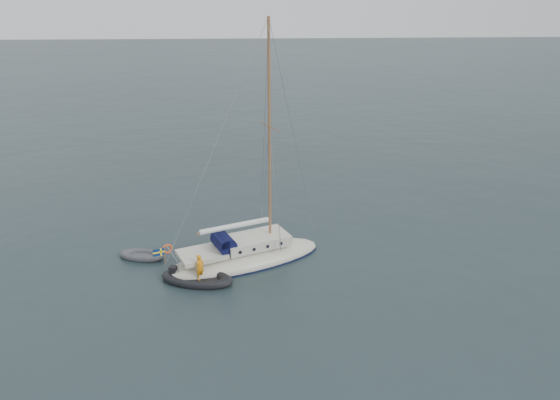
{
  "coord_description": "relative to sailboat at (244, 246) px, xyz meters",
  "views": [
    {
      "loc": [
        -1.72,
        -28.25,
        15.37
      ],
      "look_at": [
        -0.1,
        0.0,
        4.25
      ],
      "focal_mm": 35.0,
      "sensor_mm": 36.0,
      "label": 1
    }
  ],
  "objects": [
    {
      "name": "ground",
      "position": [
        2.2,
        -0.77,
        -1.1
      ],
      "size": [
        300.0,
        300.0,
        0.0
      ],
      "primitive_type": "plane",
      "color": "black",
      "rests_on": "ground"
    },
    {
      "name": "rib",
      "position": [
        -2.62,
        -2.18,
        -0.84
      ],
      "size": [
        4.14,
        1.88,
        1.7
      ],
      "rotation": [
        0.0,
        0.0,
        -0.27
      ],
      "color": "black",
      "rests_on": "ground"
    },
    {
      "name": "sailboat",
      "position": [
        0.0,
        0.0,
        0.0
      ],
      "size": [
        10.23,
        3.06,
        14.57
      ],
      "rotation": [
        0.0,
        0.0,
        0.4
      ],
      "color": "beige",
      "rests_on": "ground"
    },
    {
      "name": "dinghy",
      "position": [
        -6.21,
        0.9,
        -0.93
      ],
      "size": [
        2.8,
        1.26,
        0.4
      ],
      "rotation": [
        0.0,
        0.0,
        -0.25
      ],
      "color": "#505055",
      "rests_on": "ground"
    }
  ]
}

